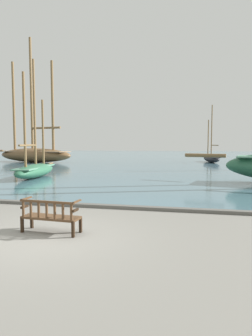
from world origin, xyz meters
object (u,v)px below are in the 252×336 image
(sailboat_mid_port, at_px, (211,158))
(sailboat_nearest_port, at_px, (35,168))
(park_bench, at_px, (50,216))
(sailboat_centre_channel, at_px, (34,152))

(sailboat_mid_port, bearing_deg, sailboat_nearest_port, -123.45)
(park_bench, relative_size, sailboat_nearest_port, 0.20)
(park_bench, height_order, sailboat_centre_channel, sailboat_centre_channel)
(park_bench, xyz_separation_m, sailboat_nearest_port, (-6.80, 11.37, 0.25))
(sailboat_nearest_port, bearing_deg, sailboat_mid_port, 56.55)
(park_bench, bearing_deg, sailboat_nearest_port, 120.89)
(sailboat_nearest_port, bearing_deg, park_bench, -59.11)
(sailboat_mid_port, xyz_separation_m, sailboat_centre_channel, (-21.49, -4.40, 0.71))
(park_bench, height_order, sailboat_mid_port, sailboat_mid_port)
(sailboat_centre_channel, relative_size, sailboat_nearest_port, 1.89)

